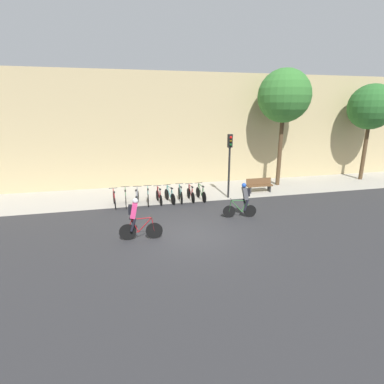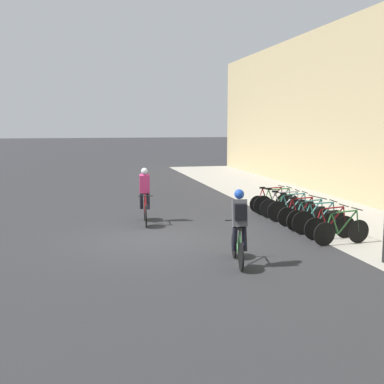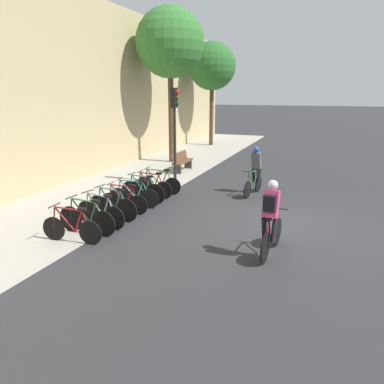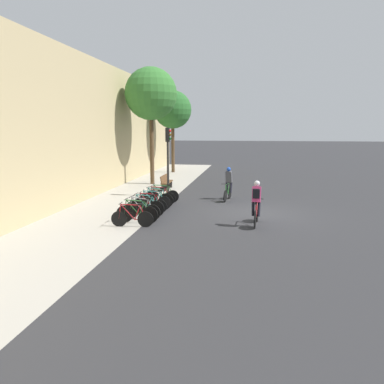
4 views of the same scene
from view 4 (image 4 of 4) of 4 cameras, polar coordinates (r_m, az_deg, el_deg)
ground at (r=17.06m, az=10.01°, el=-3.22°), size 200.00×200.00×0.00m
kerb_strip at (r=18.23m, az=-11.72°, el=-2.43°), size 44.00×4.50×0.01m
building_facade at (r=18.91m, az=-19.46°, el=9.22°), size 44.00×0.60×7.59m
cyclist_pink at (r=14.67m, az=9.79°, el=-1.54°), size 1.77×0.48×1.79m
cyclist_grey at (r=19.94m, az=5.59°, el=1.50°), size 1.66×0.53×1.75m
parked_bike_0 at (r=14.62m, az=-9.10°, el=-3.82°), size 0.46×1.65×0.94m
parked_bike_1 at (r=15.18m, az=-8.38°, el=-3.18°), size 0.46×1.75×0.99m
parked_bike_2 at (r=15.76m, az=-7.70°, el=-2.74°), size 0.46×1.68×0.97m
parked_bike_3 at (r=16.34m, az=-7.08°, el=-2.25°), size 0.46×1.69×0.98m
parked_bike_4 at (r=16.93m, az=-6.48°, el=-1.91°), size 0.46×1.59×0.94m
parked_bike_5 at (r=17.51m, az=-5.94°, el=-1.48°), size 0.50×1.65×0.96m
parked_bike_6 at (r=18.10m, az=-5.44°, el=-1.05°), size 0.46×1.68×0.99m
parked_bike_7 at (r=18.69m, az=-4.96°, el=-0.77°), size 0.46×1.59×0.95m
parked_bike_8 at (r=19.28m, az=-4.50°, el=-0.43°), size 0.46×1.69×0.95m
traffic_light_pole at (r=20.73m, az=-3.68°, el=6.49°), size 0.26×0.30×3.80m
bench at (r=23.40m, az=-3.97°, el=1.56°), size 1.71×0.44×0.89m
street_tree_0 at (r=25.68m, az=-6.28°, el=14.60°), size 3.46×3.46×7.76m
street_tree_1 at (r=32.47m, az=-2.97°, el=12.38°), size 3.20×3.20×6.94m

